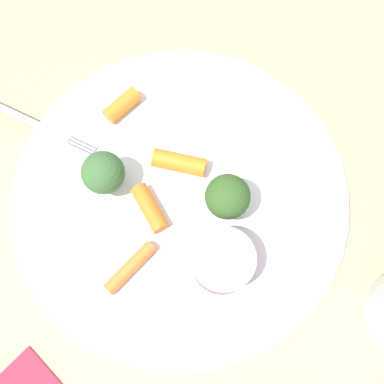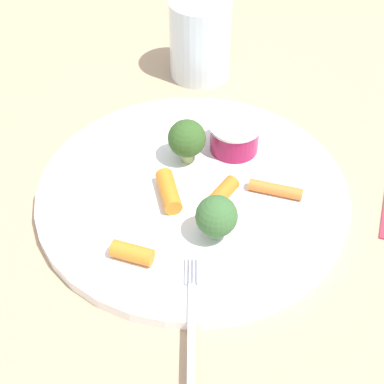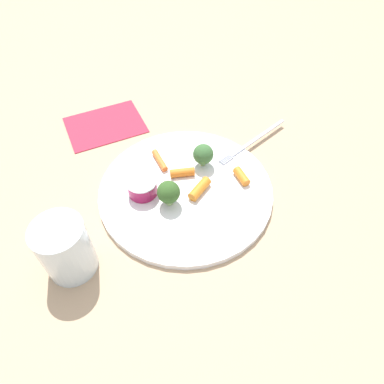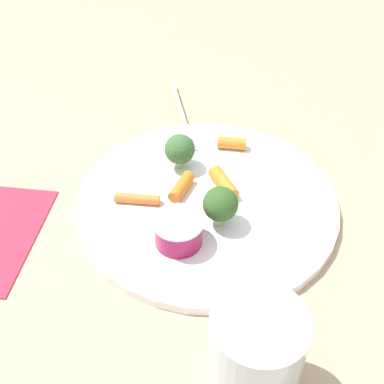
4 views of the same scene
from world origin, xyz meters
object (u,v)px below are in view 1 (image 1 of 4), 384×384
carrot_stick_3 (126,103)px  fork (14,114)px  sauce_cup (222,262)px  carrot_stick_0 (130,268)px  plate (180,195)px  broccoli_floret_1 (103,173)px  carrot_stick_2 (151,210)px  broccoli_floret_0 (228,197)px  carrot_stick_1 (179,163)px

carrot_stick_3 → fork: (0.05, 0.10, -0.01)m
sauce_cup → carrot_stick_0: size_ratio=1.02×
plate → broccoli_floret_1: bearing=49.4°
carrot_stick_0 → carrot_stick_2: bearing=-50.7°
plate → broccoli_floret_1: size_ratio=6.65×
plate → carrot_stick_2: bearing=93.1°
plate → carrot_stick_3: carrot_stick_3 is taller
broccoli_floret_0 → sauce_cup: bearing=141.5°
broccoli_floret_0 → broccoli_floret_1: bearing=45.0°
plate → carrot_stick_1: carrot_stick_1 is taller
carrot_stick_0 → fork: (0.19, 0.02, -0.00)m
carrot_stick_3 → sauce_cup: bearing=176.6°
plate → carrot_stick_1: (0.02, -0.01, 0.01)m
carrot_stick_3 → broccoli_floret_0: bearing=-170.8°
sauce_cup → broccoli_floret_1: size_ratio=1.15×
broccoli_floret_1 → carrot_stick_1: size_ratio=0.95×
plate → carrot_stick_1: 0.03m
carrot_stick_2 → fork: carrot_stick_2 is taller
broccoli_floret_0 → carrot_stick_3: bearing=9.2°
carrot_stick_2 → carrot_stick_3: 0.11m
carrot_stick_1 → carrot_stick_3: size_ratio=1.30×
plate → carrot_stick_3: size_ratio=8.22×
sauce_cup → broccoli_floret_0: bearing=-38.5°
carrot_stick_0 → carrot_stick_3: size_ratio=1.40×
carrot_stick_2 → carrot_stick_1: bearing=-62.1°
broccoli_floret_0 → carrot_stick_1: broccoli_floret_0 is taller
carrot_stick_0 → carrot_stick_2: size_ratio=1.19×
plate → sauce_cup: bearing=175.4°
plate → broccoli_floret_0: (-0.03, -0.03, 0.03)m
broccoli_floret_1 → fork: 0.12m
carrot_stick_0 → plate: bearing=-64.0°
sauce_cup → carrot_stick_3: sauce_cup is taller
plate → broccoli_floret_1: (0.04, 0.05, 0.03)m
carrot_stick_2 → carrot_stick_3: size_ratio=1.18×
carrot_stick_0 → carrot_stick_2: (0.03, -0.04, 0.00)m
broccoli_floret_0 → carrot_stick_0: 0.10m
broccoli_floret_1 → carrot_stick_3: size_ratio=1.24×
carrot_stick_0 → fork: size_ratio=0.32×
broccoli_floret_1 → carrot_stick_1: 0.07m
broccoli_floret_1 → fork: size_ratio=0.28×
broccoli_floret_0 → carrot_stick_2: bearing=61.1°
sauce_cup → carrot_stick_2: (0.07, 0.03, -0.01)m
carrot_stick_0 → carrot_stick_1: (0.06, -0.09, 0.00)m
sauce_cup → carrot_stick_2: sauce_cup is taller
sauce_cup → broccoli_floret_1: broccoli_floret_1 is taller
broccoli_floret_0 → carrot_stick_3: size_ratio=1.29×
broccoli_floret_0 → carrot_stick_2: size_ratio=1.09×
plate → broccoli_floret_0: broccoli_floret_0 is taller
broccoli_floret_0 → carrot_stick_2: broccoli_floret_0 is taller
broccoli_floret_0 → carrot_stick_1: 0.06m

